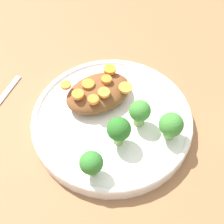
% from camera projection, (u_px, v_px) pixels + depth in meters
% --- Properties ---
extents(ground_plane, '(4.00, 4.00, 0.00)m').
position_uv_depth(ground_plane, '(112.00, 124.00, 0.56)').
color(ground_plane, '#8C603D').
extents(plate, '(0.28, 0.28, 0.03)m').
position_uv_depth(plate, '(112.00, 120.00, 0.54)').
color(plate, white).
rests_on(plate, ground_plane).
extents(stew_mound, '(0.12, 0.08, 0.04)m').
position_uv_depth(stew_mound, '(96.00, 94.00, 0.55)').
color(stew_mound, brown).
rests_on(stew_mound, plate).
extents(broccoli_floret_0, '(0.04, 0.04, 0.05)m').
position_uv_depth(broccoli_floret_0, '(140.00, 112.00, 0.51)').
color(broccoli_floret_0, '#7FA85B').
rests_on(broccoli_floret_0, plate).
extents(broccoli_floret_1, '(0.04, 0.04, 0.06)m').
position_uv_depth(broccoli_floret_1, '(119.00, 130.00, 0.48)').
color(broccoli_floret_1, '#7FA85B').
rests_on(broccoli_floret_1, plate).
extents(broccoli_floret_2, '(0.04, 0.04, 0.05)m').
position_uv_depth(broccoli_floret_2, '(91.00, 163.00, 0.45)').
color(broccoli_floret_2, '#7FA85B').
rests_on(broccoli_floret_2, plate).
extents(broccoli_floret_3, '(0.04, 0.04, 0.05)m').
position_uv_depth(broccoli_floret_3, '(171.00, 125.00, 0.49)').
color(broccoli_floret_3, '#7FA85B').
rests_on(broccoli_floret_3, plate).
extents(carrot_slice_0, '(0.02, 0.02, 0.00)m').
position_uv_depth(carrot_slice_0, '(88.00, 84.00, 0.53)').
color(carrot_slice_0, orange).
rests_on(carrot_slice_0, stew_mound).
extents(carrot_slice_1, '(0.02, 0.02, 0.01)m').
position_uv_depth(carrot_slice_1, '(110.00, 70.00, 0.55)').
color(carrot_slice_1, orange).
rests_on(carrot_slice_1, stew_mound).
extents(carrot_slice_2, '(0.02, 0.02, 0.01)m').
position_uv_depth(carrot_slice_2, '(78.00, 94.00, 0.52)').
color(carrot_slice_2, orange).
rests_on(carrot_slice_2, stew_mound).
extents(carrot_slice_3, '(0.02, 0.02, 0.01)m').
position_uv_depth(carrot_slice_3, '(106.00, 92.00, 0.52)').
color(carrot_slice_3, orange).
rests_on(carrot_slice_3, stew_mound).
extents(carrot_slice_4, '(0.02, 0.02, 0.00)m').
position_uv_depth(carrot_slice_4, '(126.00, 87.00, 0.53)').
color(carrot_slice_4, orange).
rests_on(carrot_slice_4, stew_mound).
extents(carrot_slice_5, '(0.02, 0.02, 0.01)m').
position_uv_depth(carrot_slice_5, '(93.00, 99.00, 0.51)').
color(carrot_slice_5, orange).
rests_on(carrot_slice_5, stew_mound).
extents(carrot_slice_6, '(0.02, 0.02, 0.00)m').
position_uv_depth(carrot_slice_6, '(66.00, 85.00, 0.53)').
color(carrot_slice_6, orange).
rests_on(carrot_slice_6, stew_mound).
extents(carrot_slice_7, '(0.02, 0.02, 0.01)m').
position_uv_depth(carrot_slice_7, '(106.00, 80.00, 0.54)').
color(carrot_slice_7, orange).
rests_on(carrot_slice_7, stew_mound).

